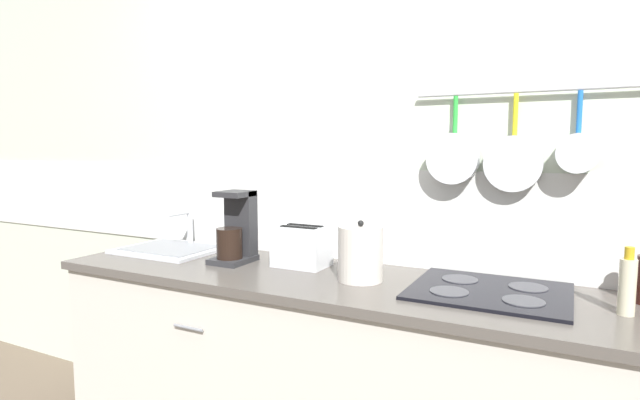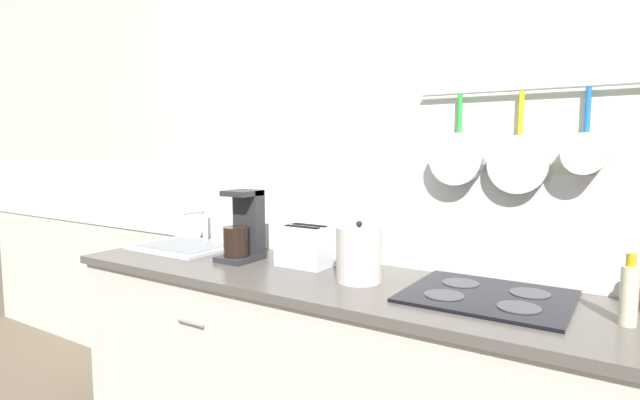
# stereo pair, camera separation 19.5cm
# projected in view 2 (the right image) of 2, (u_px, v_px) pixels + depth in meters

# --- Properties ---
(wall_back) EXTENTS (7.20, 0.16, 2.60)m
(wall_back) POSITION_uv_depth(u_px,v_px,m) (423.00, 177.00, 2.08)
(wall_back) COLOR #B2BCA8
(wall_back) RESTS_ON ground_plane
(countertop) EXTENTS (2.88, 0.61, 0.03)m
(countertop) POSITION_uv_depth(u_px,v_px,m) (385.00, 291.00, 1.83)
(countertop) COLOR #4C4742
(countertop) RESTS_ON cabinet_base
(sink_basin) EXTENTS (0.47, 0.38, 0.19)m
(sink_basin) POSITION_uv_depth(u_px,v_px,m) (186.00, 245.00, 2.54)
(sink_basin) COLOR #B7BABF
(sink_basin) RESTS_ON countertop
(coffee_maker) EXTENTS (0.15, 0.19, 0.32)m
(coffee_maker) POSITION_uv_depth(u_px,v_px,m) (244.00, 231.00, 2.26)
(coffee_maker) COLOR #262628
(coffee_maker) RESTS_ON countertop
(toaster) EXTENTS (0.24, 0.17, 0.18)m
(toaster) POSITION_uv_depth(u_px,v_px,m) (306.00, 246.00, 2.15)
(toaster) COLOR #B7BABF
(toaster) RESTS_ON countertop
(kettle) EXTENTS (0.17, 0.17, 0.23)m
(kettle) POSITION_uv_depth(u_px,v_px,m) (359.00, 254.00, 1.90)
(kettle) COLOR beige
(kettle) RESTS_ON countertop
(cooktop) EXTENTS (0.53, 0.45, 0.01)m
(cooktop) POSITION_uv_depth(u_px,v_px,m) (487.00, 296.00, 1.69)
(cooktop) COLOR black
(cooktop) RESTS_ON countertop
(bottle_olive_oil) EXTENTS (0.05, 0.05, 0.21)m
(bottle_olive_oil) POSITION_uv_depth(u_px,v_px,m) (629.00, 294.00, 1.42)
(bottle_olive_oil) COLOR #BFB799
(bottle_olive_oil) RESTS_ON countertop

